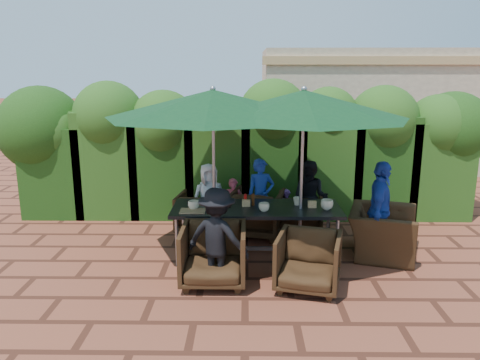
{
  "coord_description": "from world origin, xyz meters",
  "views": [
    {
      "loc": [
        0.0,
        -6.23,
        2.66
      ],
      "look_at": [
        -0.08,
        0.4,
        1.11
      ],
      "focal_mm": 35.0,
      "sensor_mm": 36.0,
      "label": 1
    }
  ],
  "objects_px": {
    "chair_far_mid": "(257,211)",
    "chair_near_left": "(213,252)",
    "dining_table": "(256,212)",
    "chair_far_right": "(300,212)",
    "chair_near_right": "(308,259)",
    "umbrella_left": "(213,104)",
    "chair_end_right": "(383,225)",
    "chair_far_left": "(200,211)",
    "umbrella_right": "(304,104)"
  },
  "relations": [
    {
      "from": "chair_far_mid",
      "to": "chair_near_left",
      "type": "xyz_separation_m",
      "value": [
        -0.59,
        -1.8,
        -0.0
      ]
    },
    {
      "from": "dining_table",
      "to": "chair_far_right",
      "type": "xyz_separation_m",
      "value": [
        0.75,
        0.98,
        -0.3
      ]
    },
    {
      "from": "dining_table",
      "to": "chair_far_mid",
      "type": "relative_size",
      "value": 2.87
    },
    {
      "from": "chair_near_left",
      "to": "chair_near_right",
      "type": "relative_size",
      "value": 1.07
    },
    {
      "from": "chair_far_mid",
      "to": "chair_far_right",
      "type": "bearing_deg",
      "value": -159.64
    },
    {
      "from": "umbrella_left",
      "to": "chair_near_right",
      "type": "relative_size",
      "value": 3.86
    },
    {
      "from": "chair_near_right",
      "to": "umbrella_left",
      "type": "bearing_deg",
      "value": 153.7
    },
    {
      "from": "umbrella_left",
      "to": "chair_end_right",
      "type": "bearing_deg",
      "value": 1.11
    },
    {
      "from": "chair_far_mid",
      "to": "chair_near_right",
      "type": "xyz_separation_m",
      "value": [
        0.59,
        -1.94,
        -0.03
      ]
    },
    {
      "from": "dining_table",
      "to": "chair_near_right",
      "type": "bearing_deg",
      "value": -58.93
    },
    {
      "from": "dining_table",
      "to": "chair_far_left",
      "type": "height_order",
      "value": "dining_table"
    },
    {
      "from": "umbrella_left",
      "to": "chair_end_right",
      "type": "relative_size",
      "value": 2.86
    },
    {
      "from": "chair_far_left",
      "to": "chair_far_right",
      "type": "bearing_deg",
      "value": -174.13
    },
    {
      "from": "umbrella_left",
      "to": "chair_near_right",
      "type": "distance_m",
      "value": 2.45
    },
    {
      "from": "umbrella_left",
      "to": "chair_end_right",
      "type": "height_order",
      "value": "umbrella_left"
    },
    {
      "from": "umbrella_right",
      "to": "chair_end_right",
      "type": "bearing_deg",
      "value": 6.95
    },
    {
      "from": "chair_near_left",
      "to": "chair_end_right",
      "type": "distance_m",
      "value": 2.6
    },
    {
      "from": "dining_table",
      "to": "chair_near_right",
      "type": "distance_m",
      "value": 1.24
    },
    {
      "from": "umbrella_left",
      "to": "chair_far_right",
      "type": "xyz_separation_m",
      "value": [
        1.36,
        0.95,
        -1.84
      ]
    },
    {
      "from": "chair_far_left",
      "to": "chair_far_mid",
      "type": "height_order",
      "value": "chair_far_mid"
    },
    {
      "from": "umbrella_left",
      "to": "chair_far_mid",
      "type": "relative_size",
      "value": 3.6
    },
    {
      "from": "chair_end_right",
      "to": "chair_far_mid",
      "type": "bearing_deg",
      "value": 83.37
    },
    {
      "from": "dining_table",
      "to": "chair_end_right",
      "type": "height_order",
      "value": "chair_end_right"
    },
    {
      "from": "chair_far_right",
      "to": "chair_near_right",
      "type": "bearing_deg",
      "value": 93.02
    },
    {
      "from": "chair_far_left",
      "to": "chair_far_mid",
      "type": "bearing_deg",
      "value": 179.21
    },
    {
      "from": "chair_far_mid",
      "to": "chair_far_right",
      "type": "xyz_separation_m",
      "value": [
        0.72,
        0.08,
        -0.05
      ]
    },
    {
      "from": "umbrella_right",
      "to": "chair_far_left",
      "type": "relative_size",
      "value": 3.91
    },
    {
      "from": "dining_table",
      "to": "chair_near_left",
      "type": "height_order",
      "value": "chair_near_left"
    },
    {
      "from": "umbrella_left",
      "to": "chair_far_left",
      "type": "bearing_deg",
      "value": 107.3
    },
    {
      "from": "umbrella_right",
      "to": "chair_near_left",
      "type": "distance_m",
      "value": 2.31
    },
    {
      "from": "umbrella_right",
      "to": "chair_far_mid",
      "type": "xyz_separation_m",
      "value": [
        -0.6,
        0.97,
        -1.79
      ]
    },
    {
      "from": "chair_near_left",
      "to": "chair_end_right",
      "type": "xyz_separation_m",
      "value": [
        2.41,
        0.98,
        0.04
      ]
    },
    {
      "from": "umbrella_left",
      "to": "chair_far_left",
      "type": "distance_m",
      "value": 2.13
    },
    {
      "from": "chair_far_right",
      "to": "chair_end_right",
      "type": "xyz_separation_m",
      "value": [
        1.1,
        -0.9,
        0.09
      ]
    },
    {
      "from": "umbrella_left",
      "to": "chair_near_right",
      "type": "bearing_deg",
      "value": -40.95
    },
    {
      "from": "chair_far_left",
      "to": "umbrella_right",
      "type": "bearing_deg",
      "value": 152.46
    },
    {
      "from": "chair_far_left",
      "to": "chair_end_right",
      "type": "bearing_deg",
      "value": 169.04
    },
    {
      "from": "dining_table",
      "to": "umbrella_left",
      "type": "height_order",
      "value": "umbrella_left"
    },
    {
      "from": "chair_end_right",
      "to": "chair_far_left",
      "type": "bearing_deg",
      "value": 88.28
    },
    {
      "from": "umbrella_right",
      "to": "chair_near_left",
      "type": "relative_size",
      "value": 3.43
    },
    {
      "from": "dining_table",
      "to": "umbrella_right",
      "type": "bearing_deg",
      "value": -6.12
    },
    {
      "from": "chair_near_right",
      "to": "chair_far_left",
      "type": "bearing_deg",
      "value": 141.21
    },
    {
      "from": "chair_near_left",
      "to": "chair_near_right",
      "type": "distance_m",
      "value": 1.19
    },
    {
      "from": "umbrella_right",
      "to": "chair_near_left",
      "type": "height_order",
      "value": "umbrella_right"
    },
    {
      "from": "chair_near_right",
      "to": "chair_end_right",
      "type": "bearing_deg",
      "value": 56.94
    },
    {
      "from": "chair_far_mid",
      "to": "chair_near_right",
      "type": "height_order",
      "value": "chair_far_mid"
    },
    {
      "from": "umbrella_left",
      "to": "umbrella_right",
      "type": "xyz_separation_m",
      "value": [
        1.23,
        -0.1,
        -0.0
      ]
    },
    {
      "from": "umbrella_right",
      "to": "chair_near_right",
      "type": "bearing_deg",
      "value": -90.08
    },
    {
      "from": "umbrella_right",
      "to": "chair_near_right",
      "type": "height_order",
      "value": "umbrella_right"
    },
    {
      "from": "chair_far_left",
      "to": "chair_far_mid",
      "type": "relative_size",
      "value": 0.88
    }
  ]
}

